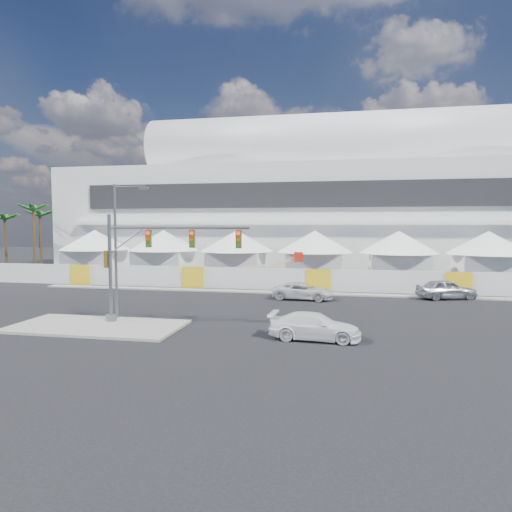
% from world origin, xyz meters
% --- Properties ---
extents(ground, '(160.00, 160.00, 0.00)m').
position_xyz_m(ground, '(0.00, 0.00, 0.00)').
color(ground, black).
rests_on(ground, ground).
extents(median_island, '(10.00, 5.00, 0.15)m').
position_xyz_m(median_island, '(-6.00, -3.00, 0.07)').
color(median_island, gray).
rests_on(median_island, ground).
extents(far_curb, '(80.00, 1.20, 0.12)m').
position_xyz_m(far_curb, '(20.00, 12.50, 0.06)').
color(far_curb, gray).
rests_on(far_curb, ground).
extents(stadium, '(80.00, 24.80, 21.98)m').
position_xyz_m(stadium, '(8.71, 41.50, 9.45)').
color(stadium, silver).
rests_on(stadium, ground).
extents(tent_row, '(53.40, 8.40, 5.40)m').
position_xyz_m(tent_row, '(0.50, 24.00, 3.15)').
color(tent_row, white).
rests_on(tent_row, ground).
extents(hoarding_fence, '(70.00, 0.25, 2.00)m').
position_xyz_m(hoarding_fence, '(6.00, 14.50, 1.00)').
color(hoarding_fence, silver).
rests_on(hoarding_fence, ground).
extents(palm_cluster, '(10.60, 10.60, 8.55)m').
position_xyz_m(palm_cluster, '(-33.46, 29.50, 6.88)').
color(palm_cluster, '#47331E').
rests_on(palm_cluster, ground).
extents(sedan_silver, '(3.17, 5.09, 1.62)m').
position_xyz_m(sedan_silver, '(16.52, 11.98, 0.81)').
color(sedan_silver, '#ACADB1').
rests_on(sedan_silver, ground).
extents(pickup_curb, '(2.62, 5.07, 1.37)m').
position_xyz_m(pickup_curb, '(5.03, 9.52, 0.68)').
color(pickup_curb, silver).
rests_on(pickup_curb, ground).
extents(pickup_near, '(2.21, 4.94, 1.41)m').
position_xyz_m(pickup_near, '(6.84, -3.30, 0.70)').
color(pickup_near, white).
rests_on(pickup_near, ground).
extents(lot_car_c, '(3.76, 5.66, 1.52)m').
position_xyz_m(lot_car_c, '(-10.07, 17.80, 0.76)').
color(lot_car_c, silver).
rests_on(lot_car_c, ground).
extents(traffic_mast, '(9.08, 0.64, 6.57)m').
position_xyz_m(traffic_mast, '(-3.70, -1.75, 3.85)').
color(traffic_mast, gray).
rests_on(traffic_mast, median_island).
extents(streetlight_median, '(2.35, 0.24, 8.48)m').
position_xyz_m(streetlight_median, '(-5.66, -0.80, 5.02)').
color(streetlight_median, slate).
rests_on(streetlight_median, median_island).
extents(boom_lift, '(6.79, 1.93, 3.40)m').
position_xyz_m(boom_lift, '(0.03, 16.37, 0.91)').
color(boom_lift, red).
rests_on(boom_lift, ground).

